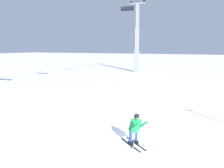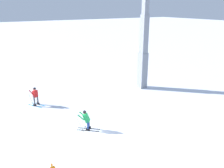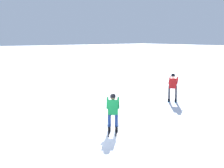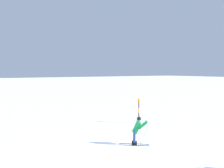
{
  "view_description": "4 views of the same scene",
  "coord_description": "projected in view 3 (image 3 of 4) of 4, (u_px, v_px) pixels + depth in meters",
  "views": [
    {
      "loc": [
        -10.1,
        -2.88,
        4.39
      ],
      "look_at": [
        -1.97,
        0.75,
        2.89
      ],
      "focal_mm": 35.27,
      "sensor_mm": 36.0,
      "label": 1
    },
    {
      "loc": [
        12.11,
        -5.98,
        8.55
      ],
      "look_at": [
        -0.77,
        1.88,
        3.3
      ],
      "focal_mm": 36.13,
      "sensor_mm": 36.0,
      "label": 2
    },
    {
      "loc": [
        6.25,
        9.35,
        3.83
      ],
      "look_at": [
        -0.18,
        1.2,
        2.2
      ],
      "focal_mm": 47.26,
      "sensor_mm": 36.0,
      "label": 3
    },
    {
      "loc": [
        -12.86,
        9.03,
        4.02
      ],
      "look_at": [
        -0.13,
        0.88,
        3.25
      ],
      "focal_mm": 44.54,
      "sensor_mm": 36.0,
      "label": 4
    }
  ],
  "objects": [
    {
      "name": "skier_carving_main",
      "position": [
        113.0,
        109.0,
        12.28
      ],
      "size": [
        1.37,
        1.53,
        1.65
      ],
      "color": "black",
      "rests_on": "ground_plane"
    },
    {
      "name": "skier_distant_uphill",
      "position": [
        173.0,
        85.0,
        17.7
      ],
      "size": [
        1.6,
        1.27,
        1.75
      ],
      "color": "#198CCC",
      "rests_on": "ground_plane"
    },
    {
      "name": "ground_plane",
      "position": [
        90.0,
        135.0,
        11.67
      ],
      "size": [
        260.0,
        260.0,
        0.0
      ],
      "primitive_type": "plane",
      "color": "white"
    }
  ]
}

